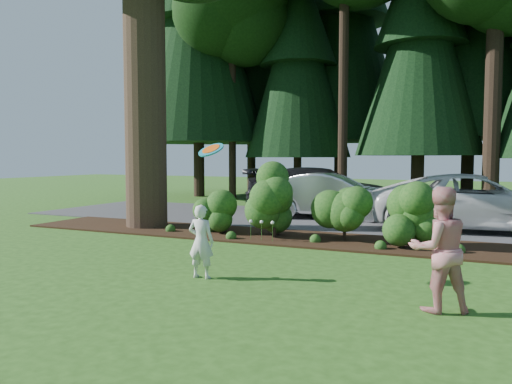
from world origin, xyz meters
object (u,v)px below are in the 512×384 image
adult (439,249)px  child (201,241)px  car_dark_suv (321,189)px  car_silver_wagon (332,196)px  frisbee (211,150)px  car_white_suv (475,202)px

adult → child: bearing=-30.8°
car_dark_suv → adult: car_dark_suv is taller
car_silver_wagon → frisbee: size_ratio=9.67×
frisbee → car_white_suv: bearing=63.3°
adult → frisbee: 4.07m
car_dark_suv → car_white_suv: bearing=-125.8°
car_white_suv → child: bearing=144.0°
car_dark_suv → adult: size_ratio=3.39×
car_white_suv → child: size_ratio=4.48×
child → frisbee: bearing=-179.0°
child → frisbee: (0.20, 0.02, 1.63)m
car_silver_wagon → adult: 10.36m
car_silver_wagon → car_white_suv: car_white_suv is taller
car_silver_wagon → frisbee: 9.29m
car_white_suv → child: (-4.33, -8.23, -0.19)m
adult → frisbee: frisbee is taller
car_silver_wagon → adult: size_ratio=2.72×
car_dark_suv → adult: (5.27, -11.52, -0.02)m
car_silver_wagon → car_white_suv: 4.67m
car_white_suv → car_dark_suv: bearing=53.4°
car_silver_wagon → car_white_suv: bearing=-107.2°
child → car_white_suv: bearing=-122.1°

